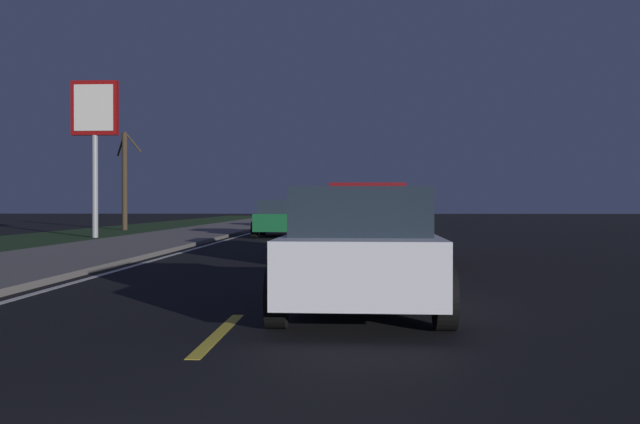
# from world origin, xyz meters

# --- Properties ---
(ground) EXTENTS (144.00, 144.00, 0.00)m
(ground) POSITION_xyz_m (27.00, 0.00, 0.00)
(ground) COLOR black
(sidewalk_shoulder) EXTENTS (108.00, 4.00, 0.12)m
(sidewalk_shoulder) POSITION_xyz_m (27.00, 5.70, 0.06)
(sidewalk_shoulder) COLOR slate
(sidewalk_shoulder) RESTS_ON ground
(grass_verge) EXTENTS (108.00, 6.00, 0.01)m
(grass_verge) POSITION_xyz_m (27.00, 10.70, 0.00)
(grass_verge) COLOR #1E3819
(grass_verge) RESTS_ON ground
(lane_markings) EXTENTS (108.00, 3.54, 0.01)m
(lane_markings) POSITION_xyz_m (29.14, 2.55, 0.00)
(lane_markings) COLOR yellow
(lane_markings) RESTS_ON ground
(pickup_truck) EXTENTS (5.48, 2.40, 1.87)m
(pickup_truck) POSITION_xyz_m (13.94, -1.75, 0.98)
(pickup_truck) COLOR maroon
(pickup_truck) RESTS_ON ground
(sedan_green) EXTENTS (4.43, 2.07, 1.54)m
(sedan_green) POSITION_xyz_m (26.25, 1.64, 0.78)
(sedan_green) COLOR #14592D
(sedan_green) RESTS_ON ground
(sedan_red) EXTENTS (4.43, 2.07, 1.54)m
(sedan_red) POSITION_xyz_m (36.93, 1.68, 0.78)
(sedan_red) COLOR maroon
(sedan_red) RESTS_ON ground
(sedan_white) EXTENTS (4.44, 2.09, 1.54)m
(sedan_white) POSITION_xyz_m (6.46, -1.50, 0.78)
(sedan_white) COLOR silver
(sedan_white) RESTS_ON ground
(gas_price_sign) EXTENTS (0.27, 1.90, 6.36)m
(gas_price_sign) POSITION_xyz_m (24.99, 9.05, 4.75)
(gas_price_sign) COLOR #99999E
(gas_price_sign) RESTS_ON ground
(bare_tree_far) EXTENTS (1.33, 1.46, 5.25)m
(bare_tree_far) POSITION_xyz_m (33.39, 10.65, 2.72)
(bare_tree_far) COLOR #423323
(bare_tree_far) RESTS_ON ground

